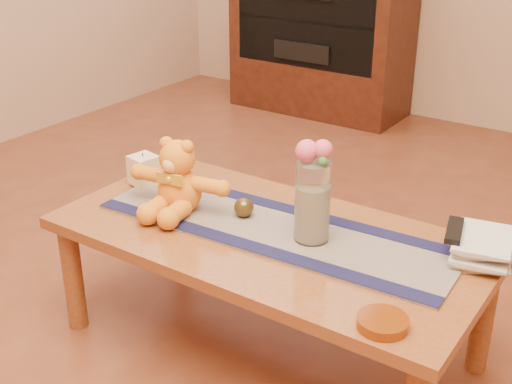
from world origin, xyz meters
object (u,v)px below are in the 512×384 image
Objects in this scene: bronze_ball at (244,207)px; book_bottom at (452,251)px; teddy_bear at (179,176)px; pillar_candle at (144,170)px; glass_vase at (312,201)px; amber_dish at (383,323)px; tv_remote at (454,230)px.

book_bottom is (0.66, 0.16, -0.03)m from bronze_ball.
teddy_bear is 1.60× the size of book_bottom.
book_bottom is (1.12, 0.15, -0.05)m from pillar_candle.
glass_vase is at bearing -2.10° from bronze_ball.
amber_dish is at bearing -109.16° from book_bottom.
glass_vase is at bearing -1.96° from pillar_candle.
tv_remote reaches higher than book_bottom.
glass_vase reaches higher than book_bottom.
amber_dish is (1.11, -0.32, -0.05)m from pillar_candle.
glass_vase is 1.62× the size of tv_remote.
bronze_ball is (0.22, 0.07, -0.09)m from teddy_bear.
tv_remote is at bearing 12.99° from bronze_ball.
pillar_candle is at bearing 172.80° from tv_remote.
teddy_bear reaches higher than book_bottom.
teddy_bear is at bearing 177.82° from book_bottom.
book_bottom is 1.68× the size of amber_dish.
pillar_candle is 1.14m from tv_remote.
bronze_ball is 0.42× the size of tv_remote.
tv_remote is at bearing -93.00° from book_bottom.
teddy_bear is 1.37× the size of glass_vase.
pillar_candle is 0.47m from bronze_ball.
glass_vase reaches higher than bronze_ball.
book_bottom is 0.46m from amber_dish.
teddy_bear reaches higher than bronze_ball.
pillar_candle is 0.73m from glass_vase.
tv_remote is (0.00, -0.01, 0.07)m from book_bottom.
book_bottom is at bearing 7.46° from pillar_candle.
bronze_ball is 0.68m from tv_remote.
tv_remote is 0.46m from amber_dish.
bronze_ball is 0.68m from book_bottom.
pillar_candle is 1.15m from amber_dish.
pillar_candle is 0.82× the size of amber_dish.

